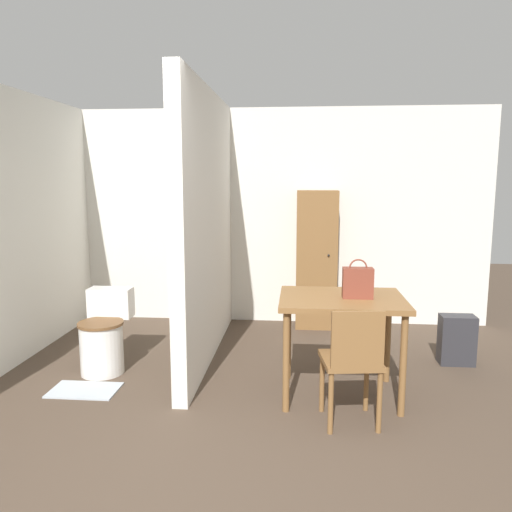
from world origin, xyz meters
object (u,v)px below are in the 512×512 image
(toilet, at_px, (104,337))
(wooden_chair, at_px, (353,360))
(wooden_cabinet, at_px, (316,260))
(space_heater, at_px, (457,340))
(handbag, at_px, (358,282))
(dining_table, at_px, (342,310))

(toilet, bearing_deg, wooden_chair, -21.74)
(wooden_cabinet, relative_size, space_heater, 3.42)
(space_heater, bearing_deg, wooden_chair, -130.46)
(toilet, relative_size, handbag, 2.35)
(handbag, height_order, wooden_cabinet, wooden_cabinet)
(dining_table, bearing_deg, space_heater, 34.79)
(wooden_cabinet, bearing_deg, wooden_chair, -85.77)
(dining_table, relative_size, wooden_chair, 1.12)
(dining_table, distance_m, wooden_chair, 0.54)
(dining_table, height_order, space_heater, dining_table)
(space_heater, bearing_deg, wooden_cabinet, 139.27)
(wooden_chair, height_order, toilet, wooden_chair)
(handbag, bearing_deg, space_heater, 38.24)
(wooden_chair, distance_m, handbag, 0.65)
(handbag, xyz_separation_m, wooden_cabinet, (-0.25, 1.88, -0.13))
(toilet, bearing_deg, space_heater, 7.92)
(dining_table, xyz_separation_m, space_heater, (1.13, 0.78, -0.46))
(wooden_chair, height_order, wooden_cabinet, wooden_cabinet)
(wooden_chair, xyz_separation_m, handbag, (0.07, 0.48, 0.44))
(toilet, distance_m, wooden_cabinet, 2.49)
(wooden_chair, distance_m, wooden_cabinet, 2.39)
(toilet, xyz_separation_m, space_heater, (3.17, 0.44, -0.08))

